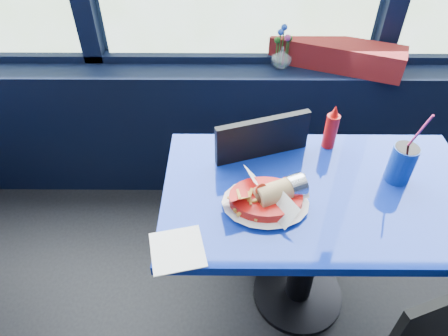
% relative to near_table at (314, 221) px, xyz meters
% --- Properties ---
extents(window_sill, '(5.00, 0.26, 0.80)m').
position_rel_near_table_xyz_m(window_sill, '(-0.30, 0.87, -0.17)').
color(window_sill, black).
rests_on(window_sill, ground).
extents(near_table, '(1.20, 0.70, 0.75)m').
position_rel_near_table_xyz_m(near_table, '(0.00, 0.00, 0.00)').
color(near_table, black).
rests_on(near_table, ground).
extents(chair_near_back, '(0.53, 0.53, 0.93)m').
position_rel_near_table_xyz_m(chair_near_back, '(-0.18, 0.32, -0.03)').
color(chair_near_back, black).
rests_on(chair_near_back, ground).
extents(planter_box, '(0.70, 0.41, 0.14)m').
position_rel_near_table_xyz_m(planter_box, '(0.21, 0.89, 0.30)').
color(planter_box, maroon).
rests_on(planter_box, window_sill).
extents(flower_vase, '(0.15, 0.15, 0.23)m').
position_rel_near_table_xyz_m(flower_vase, '(-0.07, 0.88, 0.30)').
color(flower_vase, silver).
rests_on(flower_vase, window_sill).
extents(food_basket, '(0.29, 0.27, 0.10)m').
position_rel_near_table_xyz_m(food_basket, '(-0.21, -0.08, 0.22)').
color(food_basket, red).
rests_on(food_basket, near_table).
extents(ketchup_bottle, '(0.05, 0.05, 0.20)m').
position_rel_near_table_xyz_m(ketchup_bottle, '(0.08, 0.27, 0.27)').
color(ketchup_bottle, red).
rests_on(ketchup_bottle, near_table).
extents(soda_cup, '(0.10, 0.10, 0.33)m').
position_rel_near_table_xyz_m(soda_cup, '(0.31, 0.07, 0.26)').
color(soda_cup, navy).
rests_on(soda_cup, near_table).
extents(napkin, '(0.21, 0.21, 0.00)m').
position_rel_near_table_xyz_m(napkin, '(-0.52, -0.28, 0.18)').
color(napkin, white).
rests_on(napkin, near_table).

